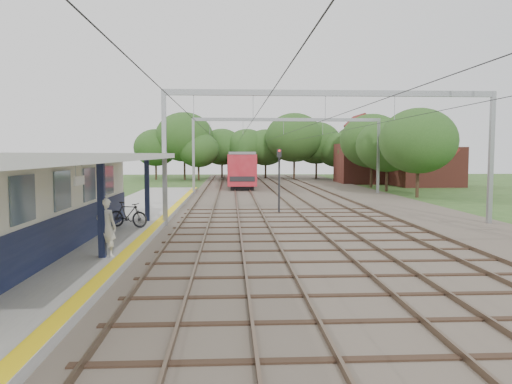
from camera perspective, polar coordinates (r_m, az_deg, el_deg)
name	(u,v)px	position (r m, az deg, el deg)	size (l,w,h in m)	color
ground	(308,327)	(11.29, 5.92, -15.14)	(160.00, 160.00, 0.00)	#2D4C1E
ballast_bed	(299,199)	(41.07, 4.99, -0.80)	(18.00, 90.00, 0.10)	#473D33
platform	(111,227)	(25.45, -16.21, -3.89)	(5.00, 52.00, 0.35)	gray
yellow_stripe	(158,223)	(25.00, -11.18, -3.52)	(0.45, 52.00, 0.01)	yellow
station_building	(21,204)	(19.01, -25.23, -1.22)	(3.41, 18.00, 3.40)	beige
canopy	(42,158)	(17.60, -23.29, 3.63)	(6.40, 20.00, 3.44)	#121838
rail_tracks	(269,198)	(40.79, 1.51, -0.64)	(11.80, 88.00, 0.15)	brown
catenary_system	(301,129)	(36.19, 5.12, 7.16)	(17.22, 88.00, 7.00)	gray
tree_band	(271,145)	(67.86, 1.71, 5.39)	(31.72, 30.88, 8.82)	#382619
house_near	(427,160)	(60.89, 18.94, 3.45)	(7.00, 6.12, 7.89)	brown
house_far	(370,158)	(64.96, 12.86, 3.84)	(8.00, 6.12, 8.66)	brown
person	(106,227)	(17.27, -16.76, -3.89)	(0.72, 0.47, 1.97)	beige
bicycle	(128,215)	(23.92, -14.43, -2.51)	(0.56, 1.98, 1.19)	black
train	(239,166)	(66.74, -1.95, 3.02)	(2.93, 36.47, 3.85)	black
signal_post	(279,174)	(30.88, 2.66, 2.02)	(0.28, 0.25, 4.05)	black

